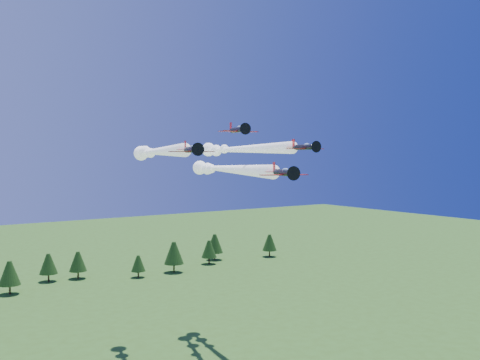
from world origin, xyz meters
TOP-DOWN VIEW (x-y plane):
  - plane_lead at (7.70, 21.54)m, footprint 21.86×60.59m
  - plane_left at (-5.65, 29.21)m, footprint 16.70×51.05m
  - plane_right at (15.45, 27.75)m, footprint 12.31×52.95m
  - plane_slot at (2.46, 8.65)m, footprint 8.31×9.17m
  - treeline at (-4.58, 108.59)m, footprint 174.62×20.87m

SIDE VIEW (x-z plane):
  - treeline at x=-4.58m, z-range 0.81..12.72m
  - plane_lead at x=7.70m, z-range 40.26..43.96m
  - plane_left at x=-5.65m, z-range 44.16..47.86m
  - plane_right at x=15.45m, z-range 44.84..48.54m
  - plane_slot at x=2.46m, z-range 48.78..51.68m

